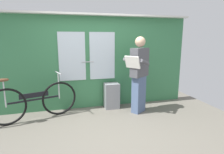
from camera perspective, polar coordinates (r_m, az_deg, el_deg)
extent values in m
cube|color=#666056|center=(3.66, -1.10, -15.54)|extent=(5.58, 4.08, 0.04)
cube|color=#387A4C|center=(4.51, -4.94, 4.23)|extent=(4.58, 0.08, 2.15)
cube|color=silver|center=(4.38, -12.00, 6.06)|extent=(0.60, 0.02, 1.10)
cube|color=silver|center=(4.47, -2.96, 6.41)|extent=(0.60, 0.02, 1.10)
cylinder|color=#B2B2B7|center=(4.40, -7.36, 4.56)|extent=(0.28, 0.02, 0.02)
cube|color=silver|center=(4.40, -4.96, 18.32)|extent=(4.58, 0.28, 0.04)
torus|color=black|center=(4.28, -15.63, -6.25)|extent=(0.72, 0.26, 0.74)
torus|color=black|center=(4.14, -29.42, -7.97)|extent=(0.72, 0.26, 0.74)
cube|color=black|center=(4.16, -22.46, -6.36)|extent=(0.94, 0.31, 0.03)
cube|color=black|center=(4.13, -22.56, -5.09)|extent=(0.54, 0.19, 0.10)
cylinder|color=#B7B7BC|center=(4.06, -29.79, -4.45)|extent=(0.02, 0.02, 0.53)
ellipsoid|color=brown|center=(4.01, -30.16, -0.81)|extent=(0.22, 0.14, 0.06)
cylinder|color=#B7B7BC|center=(4.20, -15.84, -2.56)|extent=(0.02, 0.02, 0.57)
cylinder|color=#B7B7BC|center=(4.14, -16.06, 1.25)|extent=(0.15, 0.43, 0.02)
cube|color=slate|center=(4.30, 8.09, -5.21)|extent=(0.37, 0.33, 0.83)
cube|color=#4C4C51|center=(4.15, 8.37, 4.40)|extent=(0.50, 0.43, 0.62)
sphere|color=tan|center=(4.12, 8.55, 10.52)|extent=(0.22, 0.22, 0.22)
cube|color=silver|center=(3.92, 6.20, 4.49)|extent=(0.28, 0.34, 0.26)
cylinder|color=#4C4C51|center=(3.92, 9.89, 4.39)|extent=(0.29, 0.23, 0.17)
cylinder|color=#4C4C51|center=(4.15, 4.89, 4.91)|extent=(0.29, 0.23, 0.17)
cube|color=gray|center=(4.53, -0.13, -5.68)|extent=(0.34, 0.28, 0.61)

